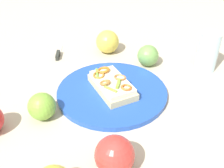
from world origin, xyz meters
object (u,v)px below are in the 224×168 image
Objects in this scene: apple_5 at (42,106)px; knife at (58,54)px; sandwich at (112,85)px; apple_0 at (115,155)px; drinking_glass at (208,51)px; apple_2 at (148,56)px; plate at (112,92)px; apple_3 at (106,42)px.

knife is at bearing 179.25° from apple_5.
knife is at bearing -166.94° from sandwich.
apple_0 is at bearing -25.29° from sandwich.
drinking_glass is (-0.12, 0.32, 0.03)m from sandwich.
knife is (-0.34, 0.00, -0.03)m from apple_5.
sandwich is 0.20m from apple_2.
apple_3 reaches higher than plate.
sandwich is 0.27m from apple_0.
plate is 0.34m from drinking_glass.
apple_2 is at bearing 52.59° from apple_3.
sandwich is 0.30m from knife.
apple_2 is 0.40m from apple_5.
drinking_glass reaches higher than apple_0.
sandwich is 0.26m from apple_3.
apple_2 is 0.32m from knife.
apple_0 is at bearing -2.44° from plate.
apple_0 is at bearing 44.55° from apple_5.
apple_3 is (-0.26, -0.00, 0.01)m from sandwich.
drinking_glass is at bearing 78.88° from apple_2.
sandwich is (-0.00, -0.00, 0.02)m from plate.
drinking_glass reaches higher than sandwich.
apple_2 reaches higher than sandwich.
apple_0 reaches higher than plate.
apple_2 is (-0.16, 0.13, 0.00)m from sandwich.
apple_5 is at bearing -63.61° from plate.
apple_3 is at bearing -127.41° from apple_2.
drinking_glass is at bearing 66.46° from apple_3.
apple_0 reaches higher than knife.
apple_3 is 0.65× the size of drinking_glass.
apple_0 reaches higher than sandwich.
apple_3 is at bearing -113.54° from drinking_glass.
apple_5 is at bearing -26.92° from apple_3.
apple_0 is at bearing -18.48° from apple_2.
apple_3 is 0.18m from knife.
drinking_glass is at bearing 111.20° from plate.
apple_0 is 0.53m from apple_3.
sandwich is 0.34m from drinking_glass.
plate is 2.65× the size of knife.
knife is (-0.12, -0.49, -0.06)m from drinking_glass.
plate is at bearing -143.00° from knife.
apple_0 is 0.70× the size of knife.
knife is at bearing -161.86° from apple_0.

